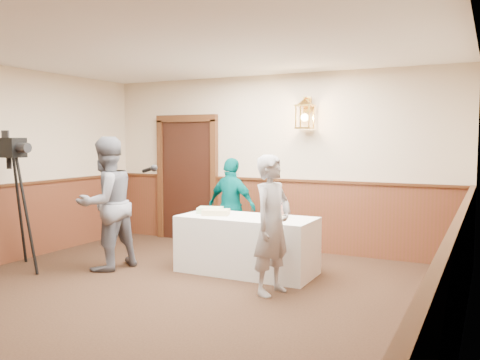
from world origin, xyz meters
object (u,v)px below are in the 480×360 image
object	(u,v)px
sheet_cake_green	(210,210)
sheet_cake_yellow	(216,212)
tv_camera_rig	(11,211)
interviewer	(106,203)
assistant_p	(232,206)
baker	(272,225)
display_table	(247,245)
tiered_cake	(276,210)

from	to	relation	value
sheet_cake_green	sheet_cake_yellow	bearing A→B (deg)	-37.82
sheet_cake_green	tv_camera_rig	world-z (taller)	tv_camera_rig
interviewer	assistant_p	size ratio (longest dim) A/B	1.21
interviewer	assistant_p	bearing A→B (deg)	155.28
sheet_cake_yellow	baker	distance (m)	1.28
baker	tv_camera_rig	xyz separation A→B (m)	(-3.54, -0.62, 0.01)
display_table	baker	xyz separation A→B (m)	(0.66, -0.70, 0.42)
sheet_cake_yellow	tv_camera_rig	world-z (taller)	tv_camera_rig
tv_camera_rig	sheet_cake_green	bearing A→B (deg)	32.50
tiered_cake	assistant_p	xyz separation A→B (m)	(-1.05, 0.79, -0.11)
interviewer	sheet_cake_green	bearing A→B (deg)	134.81
sheet_cake_green	assistant_p	bearing A→B (deg)	94.15
interviewer	baker	bearing A→B (deg)	101.34
sheet_cake_green	assistant_p	distance (m)	0.76
assistant_p	tv_camera_rig	xyz separation A→B (m)	(-2.22, -2.16, 0.06)
sheet_cake_green	interviewer	world-z (taller)	interviewer
baker	tv_camera_rig	size ratio (longest dim) A/B	0.89
display_table	tiered_cake	xyz separation A→B (m)	(0.39, 0.06, 0.48)
tiered_cake	sheet_cake_yellow	xyz separation A→B (m)	(-0.83, -0.10, -0.07)
baker	assistant_p	world-z (taller)	baker
display_table	tiered_cake	size ratio (longest dim) A/B	5.70
tiered_cake	baker	distance (m)	0.80
display_table	assistant_p	size ratio (longest dim) A/B	1.21
sheet_cake_yellow	assistant_p	world-z (taller)	assistant_p
assistant_p	sheet_cake_green	bearing A→B (deg)	105.68
interviewer	baker	xyz separation A→B (m)	(2.44, -0.01, -0.10)
tiered_cake	interviewer	distance (m)	2.30
tiered_cake	baker	xyz separation A→B (m)	(0.27, -0.75, -0.06)
display_table	sheet_cake_yellow	distance (m)	0.61
display_table	sheet_cake_green	distance (m)	0.74
tiered_cake	assistant_p	size ratio (longest dim) A/B	0.21
assistant_p	baker	bearing A→B (deg)	142.17
tiered_cake	display_table	bearing A→B (deg)	-171.49
tiered_cake	baker	world-z (taller)	baker
assistant_p	tv_camera_rig	distance (m)	3.10
interviewer	tv_camera_rig	xyz separation A→B (m)	(-1.10, -0.63, -0.10)
sheet_cake_yellow	sheet_cake_green	distance (m)	0.21
interviewer	sheet_cake_yellow	bearing A→B (deg)	127.22
display_table	assistant_p	distance (m)	1.13
sheet_cake_yellow	baker	bearing A→B (deg)	-30.68
sheet_cake_green	baker	world-z (taller)	baker
tiered_cake	interviewer	world-z (taller)	interviewer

